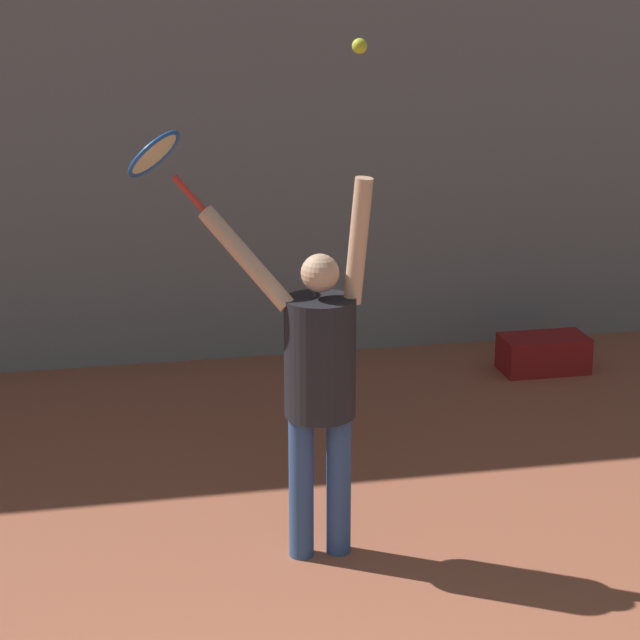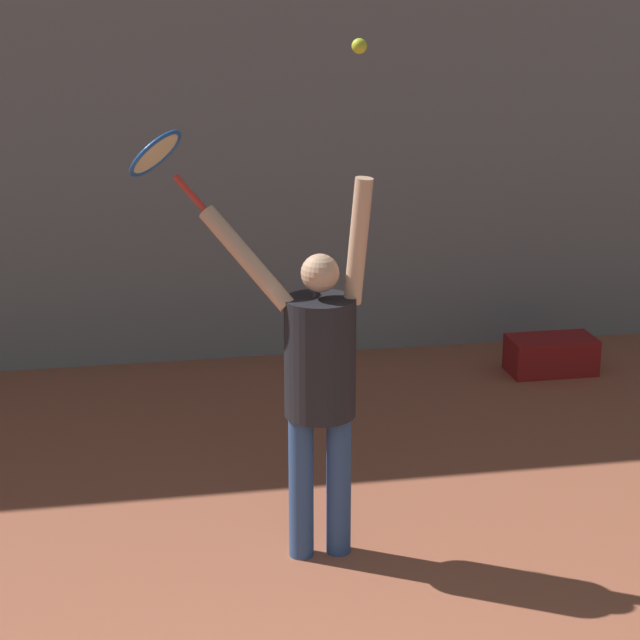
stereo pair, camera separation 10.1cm
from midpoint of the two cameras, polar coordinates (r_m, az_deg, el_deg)
back_wall at (r=8.74m, az=-7.87°, el=13.73°), size 18.00×0.10×5.00m
tennis_player at (r=5.87m, az=0.42°, el=-2.58°), size 0.85×0.53×2.02m
tennis_racket at (r=5.96m, az=-7.48°, el=7.97°), size 0.45×0.41×0.41m
tennis_ball at (r=5.45m, az=2.49°, el=13.33°), size 0.07×0.07×0.07m
equipment_bag at (r=9.02m, az=11.62°, el=-1.69°), size 0.66×0.35×0.28m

